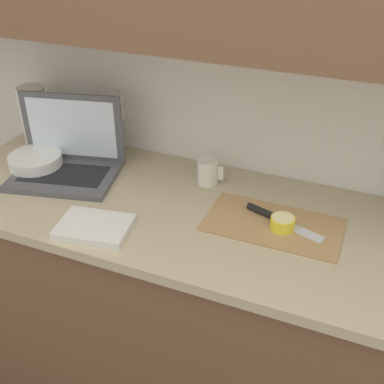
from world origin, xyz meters
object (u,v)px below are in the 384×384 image
at_px(cutting_board, 273,225).
at_px(lemon_half_cut, 283,223).
at_px(paper_towel_roll, 35,116).
at_px(measuring_cup, 208,172).
at_px(bowl_white, 36,163).
at_px(laptop, 68,156).
at_px(knife, 271,216).

distance_m(cutting_board, lemon_half_cut, 0.04).
relative_size(cutting_board, paper_towel_roll, 1.75).
bearing_deg(measuring_cup, bowl_white, -165.64).
height_order(cutting_board, paper_towel_roll, paper_towel_roll).
bearing_deg(cutting_board, laptop, 176.87).
relative_size(lemon_half_cut, measuring_cup, 0.78).
relative_size(cutting_board, knife, 1.59).
distance_m(knife, bowl_white, 0.90).
height_order(laptop, paper_towel_roll, laptop).
bearing_deg(lemon_half_cut, paper_towel_roll, 168.67).
bearing_deg(cutting_board, measuring_cup, 149.25).
bearing_deg(bowl_white, lemon_half_cut, -1.24).
distance_m(lemon_half_cut, measuring_cup, 0.36).
bearing_deg(lemon_half_cut, bowl_white, 178.76).
height_order(knife, bowl_white, bowl_white).
bearing_deg(laptop, measuring_cup, 0.99).
bearing_deg(lemon_half_cut, measuring_cup, 150.07).
xyz_separation_m(knife, paper_towel_roll, (-1.04, 0.18, 0.10)).
xyz_separation_m(bowl_white, paper_towel_roll, (-0.14, 0.20, 0.09)).
bearing_deg(measuring_cup, lemon_half_cut, -29.93).
bearing_deg(knife, laptop, -163.32).
height_order(lemon_half_cut, measuring_cup, measuring_cup).
bearing_deg(laptop, lemon_half_cut, -16.86).
relative_size(cutting_board, measuring_cup, 4.33).
relative_size(knife, paper_towel_roll, 1.10).
xyz_separation_m(cutting_board, paper_towel_roll, (-1.05, 0.20, 0.12)).
height_order(knife, paper_towel_roll, paper_towel_roll).
xyz_separation_m(lemon_half_cut, bowl_white, (-0.94, 0.02, 0.00)).
bearing_deg(laptop, paper_towel_roll, 135.30).
height_order(cutting_board, measuring_cup, measuring_cup).
xyz_separation_m(knife, measuring_cup, (-0.27, 0.14, 0.03)).
distance_m(knife, measuring_cup, 0.31).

